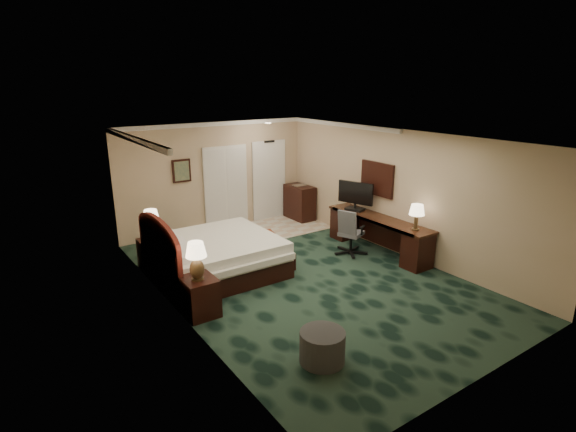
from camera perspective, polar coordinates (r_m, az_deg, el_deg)
floor at (r=8.77m, az=2.00°, el=-7.84°), size 5.00×7.50×0.00m
ceiling at (r=8.03m, az=2.19°, el=9.96°), size 5.00×7.50×0.00m
wall_back at (r=11.44m, az=-9.16°, el=4.97°), size 5.00×0.00×2.70m
wall_front at (r=5.91m, az=24.42°, el=-7.80°), size 5.00×0.00×2.70m
wall_left at (r=7.17m, az=-14.24°, el=-2.50°), size 0.00×7.50×2.70m
wall_right at (r=9.94m, az=13.79°, el=2.91°), size 0.00×7.50×2.70m
crown_molding at (r=8.03m, az=2.19°, el=9.60°), size 5.00×7.50×0.10m
tile_patch at (r=11.48m, az=-2.95°, el=-1.75°), size 3.20×1.70×0.01m
headboard at (r=8.30m, az=-15.98°, el=-4.74°), size 0.12×2.00×1.40m
entry_door at (r=12.20m, az=-2.44°, el=4.47°), size 1.02×0.06×2.18m
closet_doors at (r=11.58m, az=-7.88°, el=3.65°), size 1.20×0.06×2.10m
wall_art at (r=11.01m, az=-13.37°, el=5.60°), size 0.45×0.06×0.55m
wall_mirror at (r=10.27m, az=11.24°, el=4.65°), size 0.05×0.95×0.75m
bed at (r=8.94m, az=-9.02°, el=-5.06°), size 2.25×2.09×0.71m
nightstand_near at (r=7.49m, az=-11.15°, el=-10.00°), size 0.51×0.58×0.64m
nightstand_far at (r=9.47m, az=-16.78°, el=-4.67°), size 0.49×0.56×0.61m
lamp_near at (r=7.19m, az=-11.54°, el=-5.64°), size 0.41×0.41×0.63m
lamp_far at (r=9.23m, az=-16.93°, el=-1.15°), size 0.41×0.41×0.64m
bed_bench at (r=9.39m, az=-2.34°, el=-4.50°), size 0.84×1.52×0.49m
ottoman at (r=6.31m, az=4.38°, el=-16.21°), size 0.68×0.68×0.44m
desk at (r=10.12m, az=11.34°, el=-2.34°), size 0.59×2.72×0.79m
tv at (r=10.40m, az=8.56°, el=2.51°), size 0.36×0.83×0.67m
desk_lamp at (r=9.29m, az=16.00°, el=-0.13°), size 0.34×0.34×0.54m
desk_chair at (r=9.85m, az=8.04°, el=-1.94°), size 0.77×0.75×1.03m
minibar at (r=12.28m, az=1.48°, el=1.74°), size 0.49×0.88×0.93m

